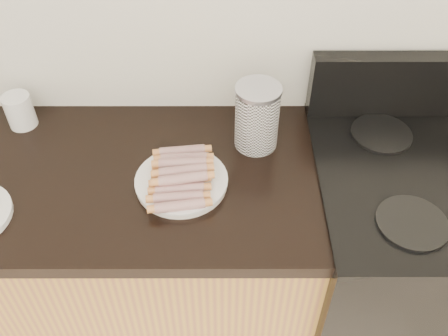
{
  "coord_description": "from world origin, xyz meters",
  "views": [
    {
      "loc": [
        0.14,
        0.72,
        1.89
      ],
      "look_at": [
        0.14,
        1.62,
        0.99
      ],
      "focal_mm": 40.0,
      "sensor_mm": 36.0,
      "label": 1
    }
  ],
  "objects_px": {
    "main_plate": "(182,182)",
    "canister": "(257,117)",
    "stove": "(413,269)",
    "mug": "(20,111)"
  },
  "relations": [
    {
      "from": "main_plate",
      "to": "canister",
      "type": "distance_m",
      "value": 0.28
    },
    {
      "from": "canister",
      "to": "main_plate",
      "type": "bearing_deg",
      "value": -141.1
    },
    {
      "from": "main_plate",
      "to": "stove",
      "type": "bearing_deg",
      "value": 1.73
    },
    {
      "from": "stove",
      "to": "main_plate",
      "type": "height_order",
      "value": "main_plate"
    },
    {
      "from": "stove",
      "to": "main_plate",
      "type": "xyz_separation_m",
      "value": [
        -0.75,
        -0.02,
        0.45
      ]
    },
    {
      "from": "canister",
      "to": "mug",
      "type": "distance_m",
      "value": 0.72
    },
    {
      "from": "canister",
      "to": "stove",
      "type": "bearing_deg",
      "value": -14.92
    },
    {
      "from": "main_plate",
      "to": "mug",
      "type": "relative_size",
      "value": 2.37
    },
    {
      "from": "main_plate",
      "to": "canister",
      "type": "bearing_deg",
      "value": 38.9
    },
    {
      "from": "main_plate",
      "to": "mug",
      "type": "bearing_deg",
      "value": 152.91
    }
  ]
}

